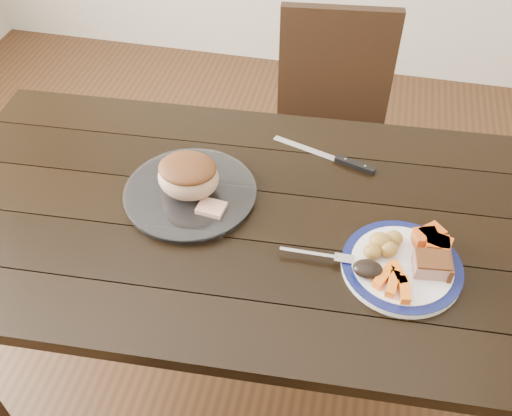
% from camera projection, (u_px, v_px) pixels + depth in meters
% --- Properties ---
extents(ground, '(4.00, 4.00, 0.00)m').
position_uv_depth(ground, '(235.00, 358.00, 2.03)').
color(ground, '#472B16').
rests_on(ground, ground).
extents(dining_table, '(1.65, 0.99, 0.75)m').
position_uv_depth(dining_table, '(229.00, 235.00, 1.57)').
color(dining_table, black).
rests_on(dining_table, ground).
extents(chair_far, '(0.47, 0.47, 0.93)m').
position_uv_depth(chair_far, '(331.00, 124.00, 2.13)').
color(chair_far, black).
rests_on(chair_far, ground).
extents(dinner_plate, '(0.29, 0.29, 0.02)m').
position_uv_depth(dinner_plate, '(401.00, 267.00, 1.36)').
color(dinner_plate, white).
rests_on(dinner_plate, dining_table).
extents(plate_rim, '(0.29, 0.29, 0.02)m').
position_uv_depth(plate_rim, '(402.00, 265.00, 1.35)').
color(plate_rim, '#0E1449').
rests_on(plate_rim, dinner_plate).
extents(serving_platter, '(0.35, 0.35, 0.02)m').
position_uv_depth(serving_platter, '(190.00, 194.00, 1.53)').
color(serving_platter, white).
rests_on(serving_platter, dining_table).
extents(pork_slice, '(0.09, 0.07, 0.04)m').
position_uv_depth(pork_slice, '(432.00, 265.00, 1.32)').
color(pork_slice, tan).
rests_on(pork_slice, dinner_plate).
extents(roasted_potatoes, '(0.09, 0.09, 0.05)m').
position_uv_depth(roasted_potatoes, '(383.00, 244.00, 1.36)').
color(roasted_potatoes, gold).
rests_on(roasted_potatoes, dinner_plate).
extents(carrot_batons, '(0.09, 0.11, 0.02)m').
position_uv_depth(carrot_batons, '(394.00, 281.00, 1.30)').
color(carrot_batons, orange).
rests_on(carrot_batons, dinner_plate).
extents(pumpkin_wedges, '(0.10, 0.09, 0.04)m').
position_uv_depth(pumpkin_wedges, '(433.00, 241.00, 1.37)').
color(pumpkin_wedges, orange).
rests_on(pumpkin_wedges, dinner_plate).
extents(dark_mushroom, '(0.07, 0.05, 0.03)m').
position_uv_depth(dark_mushroom, '(368.00, 269.00, 1.32)').
color(dark_mushroom, black).
rests_on(dark_mushroom, dinner_plate).
extents(fork, '(0.18, 0.03, 0.00)m').
position_uv_depth(fork, '(322.00, 255.00, 1.37)').
color(fork, silver).
rests_on(fork, dinner_plate).
extents(roast_joint, '(0.16, 0.14, 0.11)m').
position_uv_depth(roast_joint, '(189.00, 178.00, 1.49)').
color(roast_joint, tan).
rests_on(roast_joint, serving_platter).
extents(cut_slice, '(0.08, 0.06, 0.02)m').
position_uv_depth(cut_slice, '(211.00, 208.00, 1.47)').
color(cut_slice, tan).
rests_on(cut_slice, serving_platter).
extents(carving_knife, '(0.31, 0.12, 0.01)m').
position_uv_depth(carving_knife, '(342.00, 160.00, 1.63)').
color(carving_knife, silver).
rests_on(carving_knife, dining_table).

